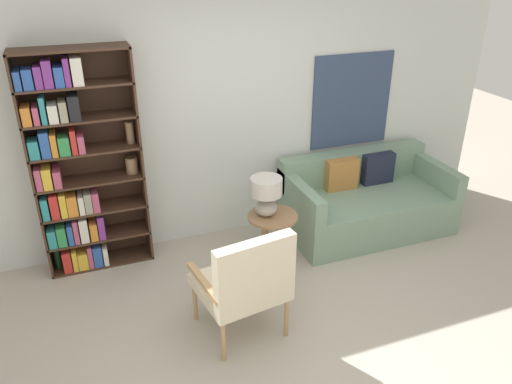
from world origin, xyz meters
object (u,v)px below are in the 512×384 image
object	(u,v)px
bookshelf	(76,170)
side_table	(273,222)
armchair	(247,280)
couch	(365,202)
table_lamp	(266,193)

from	to	relation	value
bookshelf	side_table	bearing A→B (deg)	-21.96
armchair	couch	xyz separation A→B (m)	(1.78, 1.18, -0.24)
bookshelf	table_lamp	size ratio (longest dim) A/B	5.51
bookshelf	couch	distance (m)	2.96
armchair	table_lamp	xyz separation A→B (m)	(0.50, 0.85, 0.24)
side_table	table_lamp	world-z (taller)	table_lamp
bookshelf	couch	size ratio (longest dim) A/B	1.18
couch	side_table	xyz separation A→B (m)	(-1.23, -0.36, 0.19)
bookshelf	armchair	distance (m)	1.89
armchair	couch	distance (m)	2.15
bookshelf	armchair	size ratio (longest dim) A/B	2.17
side_table	couch	bearing A→B (deg)	16.24
bookshelf	table_lamp	bearing A→B (deg)	-21.75
couch	side_table	world-z (taller)	couch
armchair	table_lamp	size ratio (longest dim) A/B	2.54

